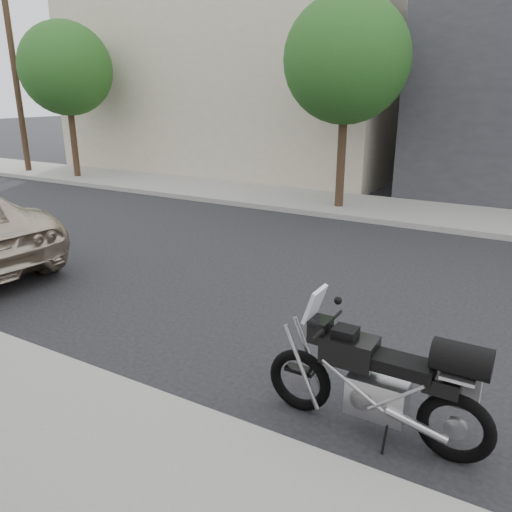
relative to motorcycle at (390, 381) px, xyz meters
The scene contains 7 objects.
ground 3.96m from the motorcycle, 57.94° to the right, with size 120.00×120.00×0.00m, color black.
far_sidewalk 10.04m from the motorcycle, 78.06° to the right, with size 44.00×3.00×0.15m, color gray.
far_building_cream 20.41m from the motorcycle, 56.62° to the right, with size 14.00×11.00×8.00m.
street_tree_mid 10.75m from the motorcycle, 66.37° to the right, with size 3.40×3.40×5.70m.
street_tree_right 18.06m from the motorcycle, 31.71° to the right, with size 3.40×3.40×5.70m.
utility_pole 20.53m from the motorcycle, 27.26° to the right, with size 0.24×0.24×6.70m, color #382719.
motorcycle is the anchor object (origin of this frame).
Camera 1 is at (-3.06, 7.65, 3.32)m, focal length 35.00 mm.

